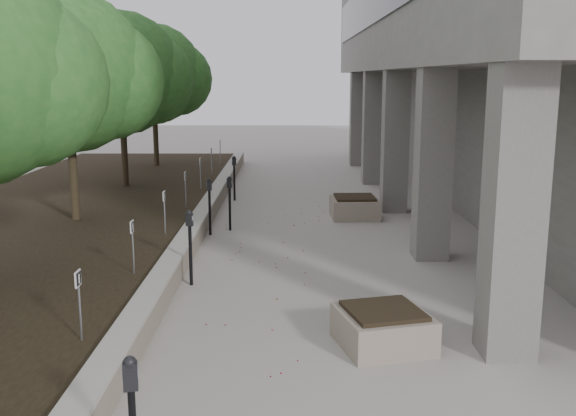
{
  "coord_description": "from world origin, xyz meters",
  "views": [
    {
      "loc": [
        0.37,
        -7.65,
        3.81
      ],
      "look_at": [
        0.37,
        6.17,
        1.05
      ],
      "focal_mm": 41.03,
      "sensor_mm": 36.0,
      "label": 1
    }
  ],
  "objects_px": {
    "crabapple_tree_3": "(69,107)",
    "parking_meter_5": "(234,178)",
    "crabapple_tree_4": "(122,99)",
    "crabapple_tree_5": "(154,95)",
    "planter_back": "(355,207)",
    "planter_front": "(383,327)",
    "parking_meter_4": "(230,203)",
    "parking_meter_2": "(190,248)",
    "parking_meter_3": "(210,207)"
  },
  "relations": [
    {
      "from": "parking_meter_5",
      "to": "planter_back",
      "type": "relative_size",
      "value": 1.1
    },
    {
      "from": "crabapple_tree_3",
      "to": "crabapple_tree_4",
      "type": "relative_size",
      "value": 1.0
    },
    {
      "from": "parking_meter_3",
      "to": "parking_meter_4",
      "type": "bearing_deg",
      "value": 37.52
    },
    {
      "from": "crabapple_tree_3",
      "to": "parking_meter_3",
      "type": "distance_m",
      "value": 4.06
    },
    {
      "from": "parking_meter_3",
      "to": "planter_back",
      "type": "distance_m",
      "value": 4.28
    },
    {
      "from": "parking_meter_3",
      "to": "planter_front",
      "type": "relative_size",
      "value": 1.16
    },
    {
      "from": "parking_meter_2",
      "to": "planter_back",
      "type": "distance_m",
      "value": 7.02
    },
    {
      "from": "crabapple_tree_3",
      "to": "parking_meter_2",
      "type": "distance_m",
      "value": 5.69
    },
    {
      "from": "crabapple_tree_3",
      "to": "parking_meter_2",
      "type": "height_order",
      "value": "crabapple_tree_3"
    },
    {
      "from": "parking_meter_3",
      "to": "planter_back",
      "type": "xyz_separation_m",
      "value": [
        3.74,
        2.05,
        -0.4
      ]
    },
    {
      "from": "crabapple_tree_3",
      "to": "parking_meter_2",
      "type": "relative_size",
      "value": 3.81
    },
    {
      "from": "parking_meter_3",
      "to": "parking_meter_4",
      "type": "relative_size",
      "value": 1.02
    },
    {
      "from": "planter_front",
      "to": "parking_meter_3",
      "type": "bearing_deg",
      "value": 115.82
    },
    {
      "from": "parking_meter_2",
      "to": "planter_back",
      "type": "relative_size",
      "value": 1.12
    },
    {
      "from": "crabapple_tree_4",
      "to": "parking_meter_2",
      "type": "height_order",
      "value": "crabapple_tree_4"
    },
    {
      "from": "parking_meter_4",
      "to": "planter_back",
      "type": "bearing_deg",
      "value": 36.68
    },
    {
      "from": "crabapple_tree_5",
      "to": "parking_meter_2",
      "type": "relative_size",
      "value": 3.81
    },
    {
      "from": "planter_front",
      "to": "planter_back",
      "type": "relative_size",
      "value": 0.95
    },
    {
      "from": "crabapple_tree_3",
      "to": "planter_back",
      "type": "height_order",
      "value": "crabapple_tree_3"
    },
    {
      "from": "crabapple_tree_5",
      "to": "parking_meter_5",
      "type": "xyz_separation_m",
      "value": [
        3.49,
        -5.38,
        -2.42
      ]
    },
    {
      "from": "parking_meter_4",
      "to": "planter_front",
      "type": "relative_size",
      "value": 1.14
    },
    {
      "from": "crabapple_tree_5",
      "to": "planter_back",
      "type": "height_order",
      "value": "crabapple_tree_5"
    },
    {
      "from": "parking_meter_3",
      "to": "planter_front",
      "type": "distance_m",
      "value": 7.54
    },
    {
      "from": "parking_meter_5",
      "to": "planter_back",
      "type": "bearing_deg",
      "value": -54.69
    },
    {
      "from": "parking_meter_4",
      "to": "parking_meter_5",
      "type": "distance_m",
      "value": 4.1
    },
    {
      "from": "crabapple_tree_5",
      "to": "parking_meter_3",
      "type": "bearing_deg",
      "value": -71.9
    },
    {
      "from": "crabapple_tree_4",
      "to": "planter_front",
      "type": "xyz_separation_m",
      "value": [
        6.54,
        -11.74,
        -2.84
      ]
    },
    {
      "from": "crabapple_tree_4",
      "to": "planter_back",
      "type": "distance_m",
      "value": 8.09
    },
    {
      "from": "parking_meter_5",
      "to": "parking_meter_4",
      "type": "bearing_deg",
      "value": -105.81
    },
    {
      "from": "crabapple_tree_4",
      "to": "planter_back",
      "type": "relative_size",
      "value": 4.26
    },
    {
      "from": "crabapple_tree_4",
      "to": "planter_front",
      "type": "height_order",
      "value": "crabapple_tree_4"
    },
    {
      "from": "crabapple_tree_3",
      "to": "crabapple_tree_4",
      "type": "bearing_deg",
      "value": 90.0
    },
    {
      "from": "parking_meter_5",
      "to": "planter_front",
      "type": "xyz_separation_m",
      "value": [
        3.05,
        -11.36,
        -0.42
      ]
    },
    {
      "from": "planter_back",
      "to": "parking_meter_3",
      "type": "bearing_deg",
      "value": -151.21
    },
    {
      "from": "parking_meter_2",
      "to": "parking_meter_4",
      "type": "relative_size",
      "value": 1.03
    },
    {
      "from": "crabapple_tree_4",
      "to": "parking_meter_3",
      "type": "distance_m",
      "value": 6.41
    },
    {
      "from": "crabapple_tree_3",
      "to": "parking_meter_4",
      "type": "height_order",
      "value": "crabapple_tree_3"
    },
    {
      "from": "planter_front",
      "to": "crabapple_tree_5",
      "type": "bearing_deg",
      "value": 111.32
    },
    {
      "from": "crabapple_tree_5",
      "to": "parking_meter_3",
      "type": "relative_size",
      "value": 3.88
    },
    {
      "from": "parking_meter_2",
      "to": "parking_meter_5",
      "type": "xyz_separation_m",
      "value": [
        0.12,
        8.53,
        -0.01
      ]
    },
    {
      "from": "crabapple_tree_3",
      "to": "parking_meter_5",
      "type": "height_order",
      "value": "crabapple_tree_3"
    },
    {
      "from": "crabapple_tree_5",
      "to": "parking_meter_3",
      "type": "distance_m",
      "value": 10.76
    },
    {
      "from": "parking_meter_4",
      "to": "parking_meter_5",
      "type": "relative_size",
      "value": 0.98
    },
    {
      "from": "parking_meter_4",
      "to": "planter_back",
      "type": "height_order",
      "value": "parking_meter_4"
    },
    {
      "from": "crabapple_tree_4",
      "to": "parking_meter_4",
      "type": "xyz_separation_m",
      "value": [
        3.7,
        -4.48,
        -2.43
      ]
    },
    {
      "from": "parking_meter_3",
      "to": "planter_front",
      "type": "bearing_deg",
      "value": -74.5
    },
    {
      "from": "crabapple_tree_3",
      "to": "parking_meter_3",
      "type": "relative_size",
      "value": 3.88
    },
    {
      "from": "crabapple_tree_3",
      "to": "parking_meter_4",
      "type": "relative_size",
      "value": 3.94
    },
    {
      "from": "parking_meter_3",
      "to": "planter_back",
      "type": "height_order",
      "value": "parking_meter_3"
    },
    {
      "from": "parking_meter_2",
      "to": "planter_back",
      "type": "bearing_deg",
      "value": 73.11
    }
  ]
}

